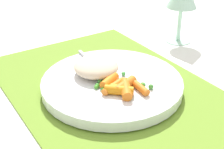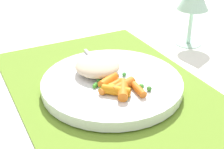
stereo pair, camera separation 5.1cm
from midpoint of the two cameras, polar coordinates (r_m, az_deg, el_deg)
ground_plane at (r=0.61m, az=-2.41°, el=-2.92°), size 2.40×2.40×0.00m
placemat at (r=0.61m, az=-2.42°, el=-2.68°), size 0.51×0.35×0.01m
plate at (r=0.60m, az=-2.44°, el=-1.68°), size 0.26×0.26×0.02m
rice_mound at (r=0.61m, az=-5.22°, el=1.34°), size 0.09×0.08×0.03m
carrot_portion at (r=0.56m, az=-0.89°, el=-2.22°), size 0.08×0.07×0.02m
pea_scatter at (r=0.57m, az=-1.06°, el=-2.02°), size 0.08×0.09×0.01m
fork at (r=0.61m, az=-3.39°, el=0.21°), size 0.19×0.02×0.01m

